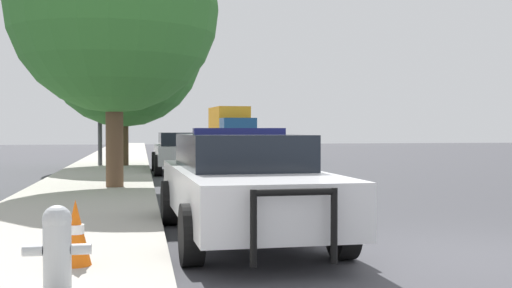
% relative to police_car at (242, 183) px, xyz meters
% --- Properties ---
extents(ground_plane, '(110.00, 110.00, 0.00)m').
position_rel_police_car_xyz_m(ground_plane, '(2.52, -1.77, -0.78)').
color(ground_plane, '#3D3D42').
extents(sidewalk_left, '(3.00, 110.00, 0.13)m').
position_rel_police_car_xyz_m(sidewalk_left, '(-2.58, -1.77, -0.72)').
color(sidewalk_left, '#ADA89E').
rests_on(sidewalk_left, ground_plane).
extents(police_car, '(2.16, 5.26, 1.55)m').
position_rel_police_car_xyz_m(police_car, '(0.00, 0.00, 0.00)').
color(police_car, white).
rests_on(police_car, ground_plane).
extents(fire_hydrant, '(0.58, 0.25, 0.74)m').
position_rel_police_car_xyz_m(fire_hydrant, '(-2.11, -3.02, -0.26)').
color(fire_hydrant, '#B7BCC1').
rests_on(fire_hydrant, sidewalk_left).
extents(traffic_light, '(3.84, 0.35, 5.24)m').
position_rel_police_car_xyz_m(traffic_light, '(-1.43, 16.30, 3.05)').
color(traffic_light, '#424247').
rests_on(traffic_light, sidewalk_left).
extents(car_background_midblock, '(1.98, 4.17, 1.40)m').
position_rel_police_car_xyz_m(car_background_midblock, '(-0.02, 13.29, -0.04)').
color(car_background_midblock, '#B7B7BC').
rests_on(car_background_midblock, ground_plane).
extents(car_background_oncoming, '(1.92, 4.34, 1.42)m').
position_rel_police_car_xyz_m(car_background_oncoming, '(4.27, 21.03, -0.03)').
color(car_background_oncoming, navy).
rests_on(car_background_oncoming, ground_plane).
extents(box_truck, '(2.73, 6.65, 3.07)m').
position_rel_police_car_xyz_m(box_truck, '(4.92, 36.54, 0.87)').
color(box_truck, navy).
rests_on(box_truck, ground_plane).
extents(tree_sidewalk_near, '(5.06, 5.06, 6.84)m').
position_rel_police_car_xyz_m(tree_sidewalk_near, '(-2.02, 7.01, 3.65)').
color(tree_sidewalk_near, brown).
rests_on(tree_sidewalk_near, sidewalk_left).
extents(tree_sidewalk_mid, '(5.96, 5.96, 7.43)m').
position_rel_police_car_xyz_m(tree_sidewalk_mid, '(-2.03, 16.06, 3.79)').
color(tree_sidewalk_mid, '#4C3823').
rests_on(tree_sidewalk_mid, sidewalk_left).
extents(traffic_cone, '(0.32, 0.32, 0.68)m').
position_rel_police_car_xyz_m(traffic_cone, '(-2.06, -2.01, -0.31)').
color(traffic_cone, orange).
rests_on(traffic_cone, sidewalk_left).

